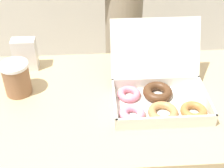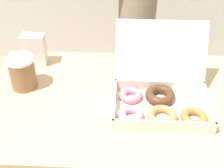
# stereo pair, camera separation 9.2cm
# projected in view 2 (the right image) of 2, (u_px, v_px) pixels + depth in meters

# --- Properties ---
(table) EXTENTS (1.14, 0.65, 0.70)m
(table) POSITION_uv_depth(u_px,v_px,m) (129.00, 159.00, 1.39)
(table) COLOR tan
(table) RESTS_ON ground_plane
(donut_box) EXTENTS (0.35, 0.34, 0.26)m
(donut_box) POSITION_uv_depth(u_px,v_px,m) (159.00, 97.00, 1.13)
(donut_box) COLOR silver
(donut_box) RESTS_ON table
(coffee_cup) EXTENTS (0.11, 0.11, 0.13)m
(coffee_cup) POSITION_uv_depth(u_px,v_px,m) (22.00, 72.00, 1.20)
(coffee_cup) COLOR #8C6042
(coffee_cup) RESTS_ON table
(napkin_holder) EXTENTS (0.10, 0.05, 0.14)m
(napkin_holder) POSITION_uv_depth(u_px,v_px,m) (34.00, 50.00, 1.33)
(napkin_holder) COLOR silver
(napkin_holder) RESTS_ON table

